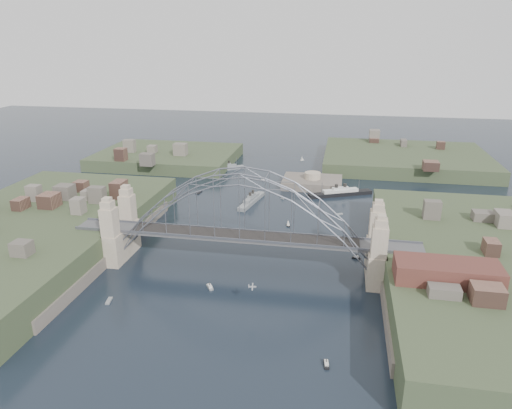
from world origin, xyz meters
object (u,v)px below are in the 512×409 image
object	(u,v)px
fort_island	(312,187)
naval_cruiser_far	(227,168)
bridge	(242,220)
wharf_shed	(447,272)
ocean_liner	(340,193)
naval_cruiser_near	(252,200)

from	to	relation	value
fort_island	naval_cruiser_far	distance (m)	41.10
bridge	naval_cruiser_far	size ratio (longest dim) A/B	6.09
wharf_shed	ocean_liner	size ratio (longest dim) A/B	0.88
wharf_shed	bridge	bearing A→B (deg)	162.35
bridge	naval_cruiser_far	distance (m)	91.10
naval_cruiser_near	ocean_liner	world-z (taller)	ocean_liner
bridge	ocean_liner	size ratio (longest dim) A/B	3.70
wharf_shed	ocean_liner	bearing A→B (deg)	105.97
wharf_shed	ocean_liner	world-z (taller)	wharf_shed
bridge	fort_island	size ratio (longest dim) A/B	3.82
naval_cruiser_far	ocean_liner	bearing A→B (deg)	-28.35
naval_cruiser_near	ocean_liner	bearing A→B (deg)	24.77
ocean_liner	naval_cruiser_near	bearing A→B (deg)	-155.23
fort_island	ocean_liner	distance (m)	14.19
fort_island	naval_cruiser_near	bearing A→B (deg)	-129.53
fort_island	naval_cruiser_far	world-z (taller)	fort_island
naval_cruiser_far	naval_cruiser_near	bearing A→B (deg)	-64.87
naval_cruiser_far	wharf_shed	bearing A→B (deg)	-55.36
fort_island	ocean_liner	world-z (taller)	fort_island
wharf_shed	naval_cruiser_far	bearing A→B (deg)	124.64
bridge	wharf_shed	xyz separation A→B (m)	(44.00, -14.00, -2.32)
fort_island	naval_cruiser_near	world-z (taller)	fort_island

